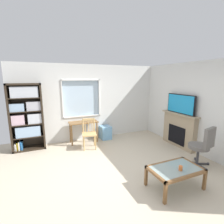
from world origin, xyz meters
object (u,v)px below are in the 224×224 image
at_px(bookshelf, 27,115).
at_px(tv, 181,104).
at_px(fireplace, 179,130).
at_px(office_chair, 203,145).
at_px(sippy_cup, 181,168).
at_px(plastic_drawer_unit, 105,132).
at_px(coffee_table, 175,171).
at_px(wooden_chair, 89,133).
at_px(desk_under_window, 83,125).

relative_size(bookshelf, tv, 1.90).
relative_size(fireplace, office_chair, 1.29).
bearing_deg(fireplace, tv, 180.00).
bearing_deg(fireplace, bookshelf, 159.79).
bearing_deg(sippy_cup, plastic_drawer_unit, 95.13).
xyz_separation_m(coffee_table, sippy_cup, (0.02, -0.10, 0.10)).
distance_m(wooden_chair, fireplace, 2.78).
height_order(desk_under_window, fireplace, fireplace).
bearing_deg(desk_under_window, fireplace, -29.00).
relative_size(plastic_drawer_unit, coffee_table, 0.46).
bearing_deg(tv, wooden_chair, 159.71).
height_order(bookshelf, office_chair, bookshelf).
xyz_separation_m(tv, office_chair, (-0.42, -1.18, -0.79)).
bearing_deg(desk_under_window, coffee_table, -70.80).
distance_m(tv, office_chair, 1.48).
relative_size(wooden_chair, office_chair, 0.90).
xyz_separation_m(bookshelf, plastic_drawer_unit, (2.42, -0.06, -0.83)).
height_order(fireplace, tv, tv).
relative_size(desk_under_window, wooden_chair, 1.03).
xyz_separation_m(bookshelf, fireplace, (4.29, -1.58, -0.53)).
height_order(office_chair, coffee_table, office_chair).
relative_size(fireplace, tv, 1.25).
bearing_deg(bookshelf, desk_under_window, -3.74).
xyz_separation_m(fireplace, office_chair, (-0.44, -1.18, 0.02)).
relative_size(office_chair, sippy_cup, 11.11).
xyz_separation_m(wooden_chair, fireplace, (2.61, -0.96, 0.07)).
height_order(wooden_chair, tv, tv).
bearing_deg(plastic_drawer_unit, coffee_table, -85.06).
distance_m(bookshelf, office_chair, 4.77).
bearing_deg(plastic_drawer_unit, desk_under_window, -176.36).
height_order(wooden_chair, office_chair, office_chair).
distance_m(office_chair, coffee_table, 1.24).
bearing_deg(fireplace, coffee_table, -136.06).
relative_size(plastic_drawer_unit, sippy_cup, 5.04).
height_order(wooden_chair, coffee_table, wooden_chair).
xyz_separation_m(desk_under_window, coffee_table, (1.05, -3.02, -0.23)).
xyz_separation_m(bookshelf, tv, (4.27, -1.58, 0.29)).
distance_m(fireplace, office_chair, 1.26).
height_order(plastic_drawer_unit, coffee_table, plastic_drawer_unit).
xyz_separation_m(desk_under_window, sippy_cup, (1.07, -3.12, -0.13)).
distance_m(bookshelf, fireplace, 4.60).
bearing_deg(bookshelf, plastic_drawer_unit, -1.34).
relative_size(bookshelf, desk_under_window, 2.12).
xyz_separation_m(desk_under_window, fireplace, (2.66, -1.47, -0.05)).
bearing_deg(coffee_table, plastic_drawer_unit, 94.94).
height_order(bookshelf, fireplace, bookshelf).
height_order(fireplace, office_chair, fireplace).
relative_size(bookshelf, plastic_drawer_unit, 4.33).
bearing_deg(desk_under_window, sippy_cup, -71.05).
bearing_deg(bookshelf, coffee_table, -49.34).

